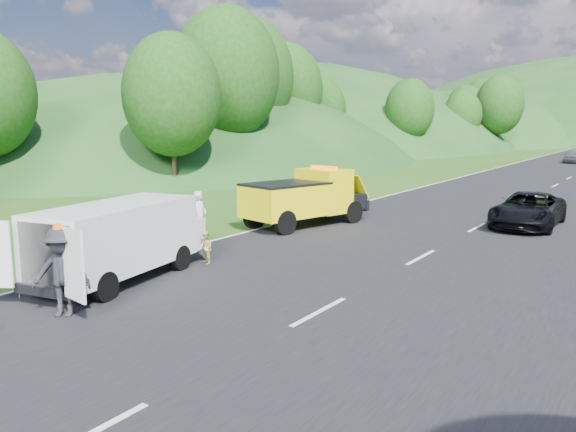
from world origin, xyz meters
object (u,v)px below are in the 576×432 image
Objects in this scene: child at (206,265)px; passing_suv at (527,227)px; suitcase at (143,238)px; woman at (201,242)px; worker at (64,316)px; white_van at (120,237)px; tow_truck at (306,197)px.

child is 13.22m from passing_suv.
child is at bearing -12.07° from suitcase.
worker reaches higher than woman.
white_van is at bearing -48.77° from suitcase.
worker is 3.66× the size of suitcase.
white_van is 5.01m from woman.
child is 3.58m from suitcase.
passing_suv is at bearing 91.49° from child.
tow_truck reaches higher than passing_suv.
suitcase is 14.68m from passing_suv.
worker is 0.39× the size of passing_suv.
passing_suv is at bearing 45.98° from tow_truck.
tow_truck is 8.81m from passing_suv.
tow_truck reaches higher than suitcase.
white_van is 4.34m from suitcase.
tow_truck is 9.38m from white_van.
tow_truck is 0.95× the size of white_van.
child is 0.20× the size of passing_suv.
worker is at bearing -55.09° from suitcase.
worker is at bearing -53.51° from child.
worker is at bearing -110.14° from passing_suv.
woman is at bearing 48.30° from suitcase.
woman is 1.93m from suitcase.
child is at bearing 61.94° from worker.
tow_truck is at bearing 128.62° from child.
woman is 7.66m from worker.
passing_suv is (7.42, 4.61, -1.14)m from tow_truck.
woman reaches higher than child.
woman is 0.37× the size of passing_suv.
suitcase reaches higher than child.
tow_truck is at bearing 67.74° from suitcase.
woman reaches higher than passing_suv.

